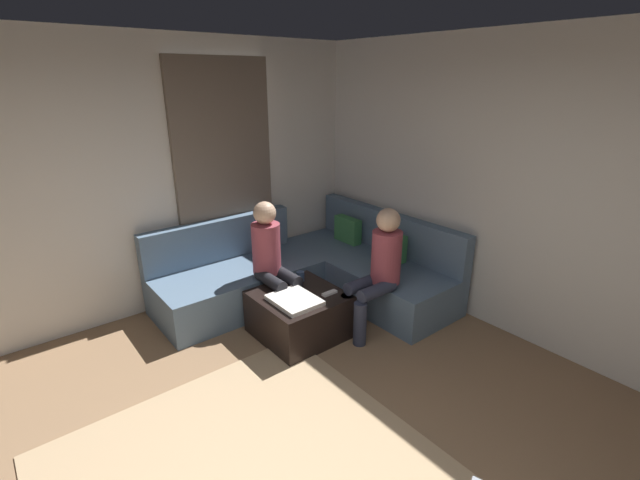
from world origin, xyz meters
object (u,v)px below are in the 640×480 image
at_px(game_remote, 330,293).
at_px(ottoman, 299,314).
at_px(sectional_couch, 312,272).
at_px(coffee_mug, 300,276).
at_px(person_on_couch_back, 379,267).
at_px(person_on_couch_side, 272,258).

bearing_deg(game_remote, ottoman, -129.29).
distance_m(sectional_couch, game_remote, 0.82).
height_order(coffee_mug, person_on_couch_back, person_on_couch_back).
xyz_separation_m(coffee_mug, game_remote, (0.40, 0.04, -0.04)).
height_order(sectional_couch, coffee_mug, sectional_couch).
bearing_deg(person_on_couch_back, game_remote, 62.43).
bearing_deg(person_on_couch_back, coffee_mug, 36.20).
distance_m(game_remote, person_on_couch_side, 0.67).
bearing_deg(person_on_couch_side, game_remote, 113.18).
height_order(ottoman, game_remote, game_remote).
xyz_separation_m(ottoman, game_remote, (0.18, 0.22, 0.22)).
distance_m(sectional_couch, ottoman, 0.79).
relative_size(game_remote, person_on_couch_side, 0.12).
xyz_separation_m(sectional_couch, game_remote, (0.72, -0.35, 0.15)).
distance_m(coffee_mug, person_on_couch_back, 0.78).
height_order(ottoman, coffee_mug, coffee_mug).
xyz_separation_m(person_on_couch_back, person_on_couch_side, (-0.79, -0.66, 0.00)).
xyz_separation_m(sectional_couch, ottoman, (0.54, -0.57, -0.07)).
relative_size(game_remote, person_on_couch_back, 0.12).
xyz_separation_m(ottoman, person_on_couch_back, (0.39, 0.63, 0.45)).
distance_m(sectional_couch, person_on_couch_side, 0.72).
bearing_deg(sectional_couch, ottoman, -46.52).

